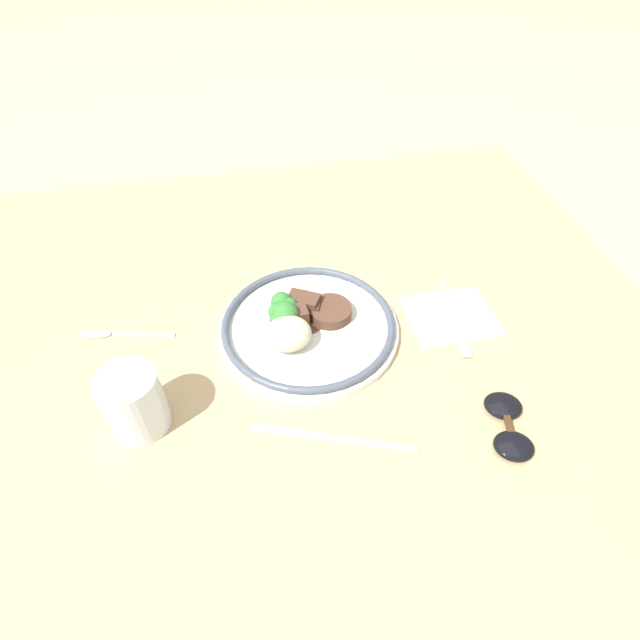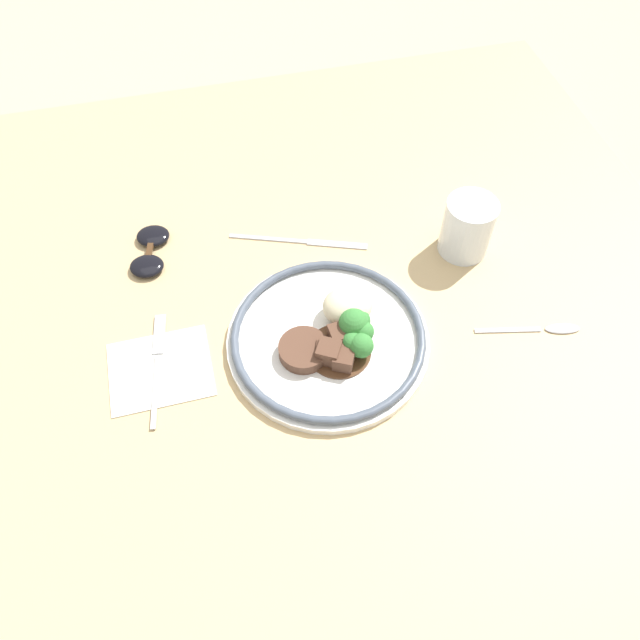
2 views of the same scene
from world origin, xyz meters
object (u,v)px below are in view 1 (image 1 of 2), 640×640
Objects in this scene: knife at (328,437)px; sunglasses at (508,425)px; plate at (305,324)px; spoon at (108,334)px; juice_glass at (135,405)px; fork at (456,323)px.

sunglasses is at bearing -167.73° from knife.
plate is 0.33m from sunglasses.
spoon is 0.62m from sunglasses.
spoon is (0.06, -0.18, -0.04)m from juice_glass.
sunglasses is (-0.24, 0.03, 0.01)m from knife.
plate is at bearing -153.05° from juice_glass.
plate is at bearing -177.65° from spoon.
juice_glass is at bearing 26.95° from plate.
juice_glass is at bearing -70.77° from fork.
plate is 2.42× the size of sunglasses.
sunglasses reaches higher than fork.
juice_glass reaches higher than sunglasses.
juice_glass is 0.49m from sunglasses.
sunglasses is (0.01, 0.20, 0.00)m from fork.
fork is 1.20× the size of spoon.
sunglasses is (-0.24, 0.23, -0.01)m from plate.
juice_glass is 0.44× the size of knife.
knife is 0.40m from spoon.
plate reaches higher than sunglasses.
knife is 1.80× the size of sunglasses.
juice_glass reaches higher than knife.
plate is 1.57× the size of fork.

